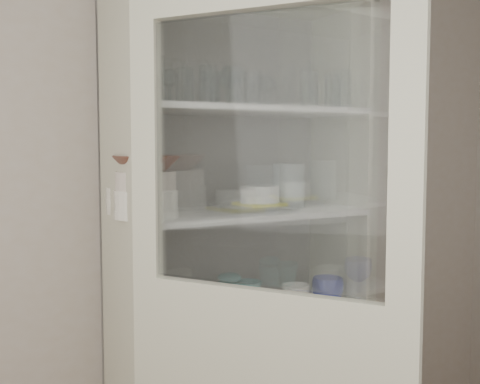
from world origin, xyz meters
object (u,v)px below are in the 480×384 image
plate_stack_front (146,204)px  terracotta_bowl (146,163)px  goblet_2 (230,85)px  plate_stack_back (132,200)px  goblet_0 (170,86)px  grey_bowl_stack (289,185)px  goblet_3 (268,91)px  white_canister (139,304)px  yellow_trivet (260,204)px  white_ramekin (260,194)px  measuring_cups (187,318)px  glass_platter (260,208)px  goblet_1 (227,88)px  teal_jar (230,292)px  pantry_cabinet (233,287)px  mug_blue (328,290)px  cream_bowl (146,181)px  mug_white (295,297)px  cupboard_door (262,366)px  mug_teal (248,293)px

plate_stack_front → terracotta_bowl: 0.14m
goblet_2 → plate_stack_back: goblet_2 is taller
goblet_0 → grey_bowl_stack: 0.62m
goblet_3 → white_canister: (-0.60, -0.08, -0.81)m
goblet_2 → yellow_trivet: goblet_2 is taller
white_ramekin → measuring_cups: white_ramekin is taller
yellow_trivet → white_canister: bearing=172.5°
glass_platter → goblet_1: bearing=114.1°
plate_stack_back → measuring_cups: (0.15, -0.17, -0.43)m
glass_platter → measuring_cups: bearing=-173.2°
plate_stack_back → terracotta_bowl: bearing=-90.0°
goblet_1 → white_canister: size_ratio=1.24×
plate_stack_back → measuring_cups: 0.48m
grey_bowl_stack → teal_jar: grey_bowl_stack is taller
pantry_cabinet → plate_stack_front: pantry_cabinet is taller
plate_stack_back → goblet_2: bearing=-3.8°
plate_stack_front → mug_blue: (0.79, -0.01, -0.40)m
goblet_2 → white_canister: (-0.40, -0.04, -0.82)m
goblet_2 → white_ramekin: bearing=-52.5°
measuring_cups → white_ramekin: bearing=6.8°
cream_bowl → yellow_trivet: (0.48, 0.03, -0.11)m
teal_jar → white_canister: 0.40m
glass_platter → measuring_cups: size_ratio=3.08×
mug_white → teal_jar: 0.27m
white_ramekin → goblet_0: bearing=157.1°
goblet_3 → cupboard_door: bearing=-121.7°
plate_stack_front → white_canister: size_ratio=1.62×
goblet_0 → glass_platter: bearing=-22.9°
goblet_1 → teal_jar: goblet_1 is taller
pantry_cabinet → measuring_cups: pantry_cabinet is taller
goblet_0 → plate_stack_back: bearing=-177.9°
plate_stack_front → grey_bowl_stack: size_ratio=1.24×
goblet_0 → grey_bowl_stack: bearing=-12.4°
glass_platter → mug_white: 0.39m
plate_stack_back → mug_teal: plate_stack_back is taller
goblet_0 → cream_bowl: size_ratio=0.75×
goblet_3 → plate_stack_front: goblet_3 is taller
terracotta_bowl → goblet_2: bearing=18.8°
plate_stack_back → cream_bowl: size_ratio=0.89×
plate_stack_back → mug_white: plate_stack_back is taller
mug_white → white_canister: 0.62m
yellow_trivet → white_ramekin: bearing=0.0°
glass_platter → goblet_2: bearing=127.5°
goblet_0 → mug_blue: 1.05m
goblet_0 → goblet_2: bearing=-7.6°
measuring_cups → mug_blue: bearing=0.2°
cream_bowl → glass_platter: bearing=3.9°
mug_white → terracotta_bowl: bearing=-179.7°
pantry_cabinet → mug_teal: (0.06, -0.03, -0.03)m
mug_teal → white_canister: white_canister is taller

